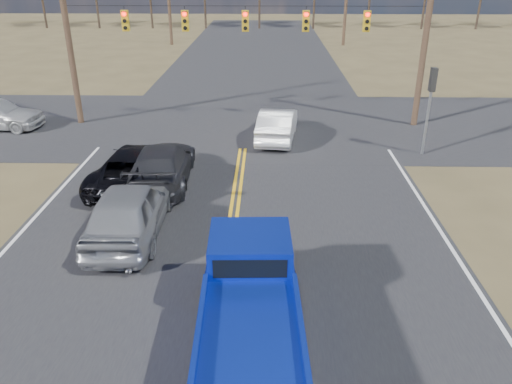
{
  "coord_description": "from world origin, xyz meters",
  "views": [
    {
      "loc": [
        1.13,
        -7.99,
        7.99
      ],
      "look_at": [
        0.8,
        6.0,
        1.5
      ],
      "focal_mm": 35.0,
      "sensor_mm": 36.0,
      "label": 1
    }
  ],
  "objects_px": {
    "pickup_truck": "(250,308)",
    "white_car_queue": "(277,124)",
    "dgrey_car_queue": "(162,165)",
    "black_suv": "(137,167)",
    "silver_suv": "(129,210)"
  },
  "relations": [
    {
      "from": "black_suv",
      "to": "dgrey_car_queue",
      "type": "xyz_separation_m",
      "value": [
        0.95,
        0.16,
        0.03
      ]
    },
    {
      "from": "pickup_truck",
      "to": "black_suv",
      "type": "bearing_deg",
      "value": 115.83
    },
    {
      "from": "white_car_queue",
      "to": "dgrey_car_queue",
      "type": "bearing_deg",
      "value": 57.05
    },
    {
      "from": "black_suv",
      "to": "silver_suv",
      "type": "bearing_deg",
      "value": 105.92
    },
    {
      "from": "silver_suv",
      "to": "white_car_queue",
      "type": "bearing_deg",
      "value": -117.74
    },
    {
      "from": "dgrey_car_queue",
      "to": "pickup_truck",
      "type": "bearing_deg",
      "value": 110.05
    },
    {
      "from": "pickup_truck",
      "to": "silver_suv",
      "type": "height_order",
      "value": "pickup_truck"
    },
    {
      "from": "pickup_truck",
      "to": "white_car_queue",
      "type": "bearing_deg",
      "value": 84.8
    },
    {
      "from": "black_suv",
      "to": "dgrey_car_queue",
      "type": "distance_m",
      "value": 0.96
    },
    {
      "from": "pickup_truck",
      "to": "dgrey_car_queue",
      "type": "height_order",
      "value": "pickup_truck"
    },
    {
      "from": "pickup_truck",
      "to": "silver_suv",
      "type": "xyz_separation_m",
      "value": [
        -3.98,
        5.02,
        -0.16
      ]
    },
    {
      "from": "pickup_truck",
      "to": "silver_suv",
      "type": "bearing_deg",
      "value": 126.49
    },
    {
      "from": "silver_suv",
      "to": "white_car_queue",
      "type": "relative_size",
      "value": 1.11
    },
    {
      "from": "dgrey_car_queue",
      "to": "silver_suv",
      "type": "bearing_deg",
      "value": 84.54
    },
    {
      "from": "silver_suv",
      "to": "black_suv",
      "type": "xyz_separation_m",
      "value": [
        -0.73,
        3.93,
        -0.13
      ]
    }
  ]
}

